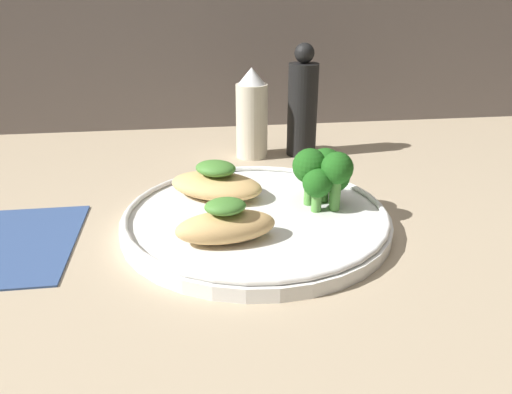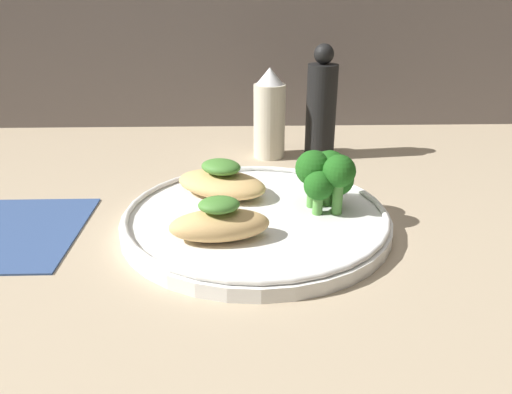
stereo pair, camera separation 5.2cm
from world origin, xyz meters
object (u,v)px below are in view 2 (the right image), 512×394
(plate, at_px, (256,218))
(sauce_bottle, at_px, (269,115))
(pepper_grinder, at_px, (321,107))
(broccoli_bunch, at_px, (325,174))

(plate, relative_size, sauce_bottle, 2.16)
(plate, distance_m, pepper_grinder, 0.26)
(sauce_bottle, height_order, pepper_grinder, pepper_grinder)
(sauce_bottle, bearing_deg, plate, -96.43)
(sauce_bottle, relative_size, pepper_grinder, 0.80)
(pepper_grinder, bearing_deg, sauce_bottle, 180.00)
(pepper_grinder, bearing_deg, broccoli_bunch, -97.27)
(sauce_bottle, bearing_deg, broccoli_bunch, -77.81)
(broccoli_bunch, distance_m, sauce_bottle, 0.22)
(plate, bearing_deg, broccoli_bunch, 12.62)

